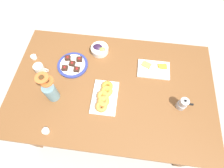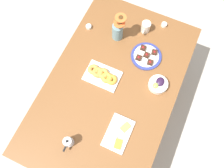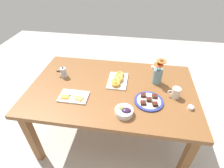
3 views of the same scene
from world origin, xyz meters
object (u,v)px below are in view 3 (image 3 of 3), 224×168
Objects in this scene: jam_cup_berry at (153,67)px; moka_pot at (64,73)px; dining_table at (112,94)px; coffee_mug at (176,93)px; grape_bowl at (124,111)px; dessert_plate at (149,101)px; jam_cup_honey at (191,108)px; cheese_platter at (74,97)px; flower_vase at (158,75)px; croissant_platter at (118,79)px.

jam_cup_berry is 0.98m from moka_pot.
dining_table is 13.45× the size of moka_pot.
coffee_mug reaches higher than grape_bowl.
dessert_plate is at bearing -138.97° from grape_bowl.
dessert_plate reaches higher than jam_cup_berry.
coffee_mug reaches higher than jam_cup_honey.
flower_vase reaches higher than cheese_platter.
grape_bowl is 0.44m from croissant_platter.
dining_table is at bearing -14.86° from jam_cup_honey.
grape_bowl is at bearing 164.59° from cheese_platter.
jam_cup_honey is at bearing -179.31° from cheese_platter.
flower_vase is at bearing -174.38° from croissant_platter.
grape_bowl is at bearing 59.41° from flower_vase.
dining_table is 0.39m from cheese_platter.
jam_cup_berry is at bearing -140.38° from cheese_platter.
dining_table is 6.15× the size of cheese_platter.
grape_bowl is (-0.15, 0.33, 0.12)m from dining_table.
cheese_platter is at bearing 24.28° from flower_vase.
dining_table is at bearing 18.25° from flower_vase.
grape_bowl is (0.43, 0.28, -0.02)m from coffee_mug.
coffee_mug is (-0.58, 0.05, 0.14)m from dining_table.
croissant_platter is 2.38× the size of moka_pot.
cheese_platter is at bearing 39.62° from jam_cup_berry.
croissant_platter is 0.47m from jam_cup_berry.
coffee_mug is at bearing -49.84° from jam_cup_honey.
flower_vase is at bearing -155.72° from cheese_platter.
cheese_platter is (0.91, 0.15, -0.04)m from coffee_mug.
moka_pot is at bearing -16.10° from dessert_plate.
croissant_platter is (0.54, -0.15, -0.03)m from coffee_mug.
jam_cup_honey is 0.19× the size of dessert_plate.
grape_bowl is 0.53× the size of croissant_platter.
croissant_platter is 0.57m from moka_pot.
moka_pot is at bearing 18.20° from jam_cup_berry.
jam_cup_honey is at bearing 156.19° from croissant_platter.
jam_cup_berry is (0.18, -0.46, -0.04)m from coffee_mug.
flower_vase is at bearing 94.38° from jam_cup_berry.
flower_vase is at bearing -161.75° from dining_table.
jam_cup_honey is 0.35m from dessert_plate.
coffee_mug is at bearing 129.15° from flower_vase.
jam_cup_berry is (-0.41, -0.41, 0.10)m from dining_table.
cheese_platter and jam_cup_berry have the same top height.
croissant_platter is at bearing -15.94° from coffee_mug.
grape_bowl is at bearing 41.03° from dessert_plate.
jam_cup_honey is (-0.65, 0.29, -0.01)m from croissant_platter.
flower_vase reaches higher than moka_pot.
jam_cup_honey is (-0.11, 0.13, -0.04)m from coffee_mug.
croissant_platter is 0.40m from dessert_plate.
dessert_plate is (-0.35, 0.15, 0.10)m from dining_table.
grape_bowl is 3.12× the size of jam_cup_berry.
dining_table is 0.48m from flower_vase.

